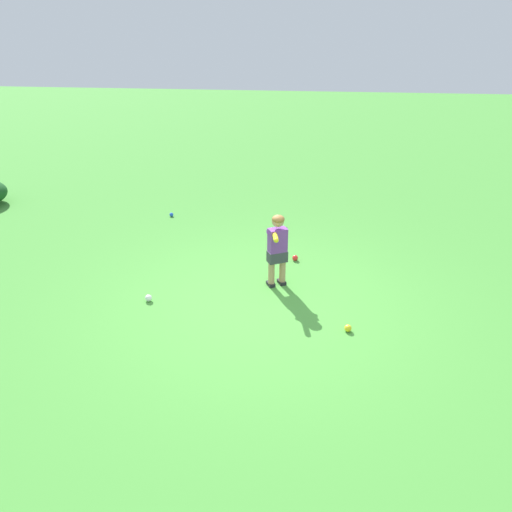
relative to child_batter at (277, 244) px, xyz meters
name	(u,v)px	position (x,y,z in m)	size (l,w,h in m)	color
ground_plane	(262,306)	(-0.58, 0.16, -0.65)	(40.00, 40.00, 0.00)	#479338
child_batter	(277,244)	(0.00, 0.00, 0.00)	(0.64, 0.33, 1.08)	#232328
play_ball_center_lawn	(295,258)	(0.84, -0.23, -0.60)	(0.09, 0.09, 0.09)	red
play_ball_far_right	(348,328)	(-1.08, -0.96, -0.60)	(0.09, 0.09, 0.09)	yellow
play_ball_by_bucket	(171,215)	(2.51, 2.20, -0.61)	(0.08, 0.08, 0.08)	blue
play_ball_midfield	(148,298)	(-0.64, 1.70, -0.60)	(0.10, 0.10, 0.10)	white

